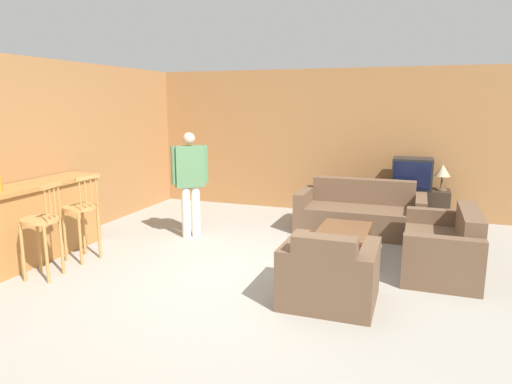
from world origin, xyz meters
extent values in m
plane|color=gray|center=(0.00, 0.00, 0.00)|extent=(24.00, 24.00, 0.00)
cube|color=#9E6B3D|center=(0.00, 3.61, 1.30)|extent=(9.40, 0.08, 2.60)
cube|color=#9E6B3D|center=(-3.12, 1.31, 1.30)|extent=(0.08, 8.61, 2.60)
cube|color=#A87038|center=(-2.79, -0.47, 0.47)|extent=(0.47, 2.23, 0.95)
cube|color=#A87038|center=(-2.79, -0.47, 0.97)|extent=(0.55, 2.29, 0.05)
cylinder|color=#B77F42|center=(-2.21, -0.81, 0.69)|extent=(0.49, 0.49, 0.04)
cylinder|color=#B77F42|center=(-2.38, -0.69, 0.34)|extent=(0.04, 0.04, 0.67)
cylinder|color=#B77F42|center=(-2.32, -0.98, 0.34)|extent=(0.04, 0.04, 0.67)
cylinder|color=#B77F42|center=(-2.09, -0.64, 0.34)|extent=(0.04, 0.04, 0.67)
cylinder|color=#B77F42|center=(-2.04, -0.93, 0.34)|extent=(0.04, 0.04, 0.67)
cylinder|color=#B77F42|center=(-2.05, -0.65, 0.89)|extent=(0.02, 0.02, 0.36)
cylinder|color=#B77F42|center=(-2.04, -0.74, 0.89)|extent=(0.02, 0.02, 0.36)
cylinder|color=#B77F42|center=(-2.02, -0.82, 0.89)|extent=(0.02, 0.02, 0.36)
cylinder|color=#B77F42|center=(-2.01, -0.90, 0.89)|extent=(0.02, 0.02, 0.36)
cube|color=#B77F42|center=(-2.03, -0.78, 1.09)|extent=(0.10, 0.36, 0.04)
cylinder|color=#B77F42|center=(-2.21, -0.15, 0.69)|extent=(0.49, 0.49, 0.04)
cylinder|color=#B77F42|center=(-2.32, 0.02, 0.34)|extent=(0.04, 0.04, 0.67)
cylinder|color=#B77F42|center=(-2.38, -0.26, 0.34)|extent=(0.04, 0.04, 0.67)
cylinder|color=#B77F42|center=(-2.04, -0.03, 0.34)|extent=(0.04, 0.04, 0.67)
cylinder|color=#B77F42|center=(-2.09, -0.32, 0.34)|extent=(0.04, 0.04, 0.67)
cylinder|color=#B77F42|center=(-2.01, -0.06, 0.89)|extent=(0.02, 0.02, 0.36)
cylinder|color=#B77F42|center=(-2.02, -0.14, 0.89)|extent=(0.02, 0.02, 0.36)
cylinder|color=#B77F42|center=(-2.04, -0.22, 0.89)|extent=(0.02, 0.02, 0.36)
cylinder|color=#B77F42|center=(-2.06, -0.30, 0.89)|extent=(0.02, 0.02, 0.36)
cube|color=#B77F42|center=(-2.03, -0.18, 1.09)|extent=(0.10, 0.36, 0.04)
cube|color=brown|center=(1.01, 2.32, 0.21)|extent=(1.61, 0.90, 0.41)
cube|color=brown|center=(1.01, 2.66, 0.61)|extent=(1.61, 0.22, 0.39)
cube|color=brown|center=(0.13, 2.32, 0.31)|extent=(0.16, 0.90, 0.62)
cube|color=brown|center=(1.90, 2.32, 0.31)|extent=(0.16, 0.90, 0.62)
cube|color=brown|center=(1.04, -0.34, 0.21)|extent=(0.60, 0.86, 0.41)
cube|color=brown|center=(1.04, -0.66, 0.60)|extent=(0.60, 0.22, 0.37)
cube|color=brown|center=(1.42, -0.34, 0.31)|extent=(0.16, 0.86, 0.61)
cube|color=brown|center=(0.65, -0.34, 0.31)|extent=(0.16, 0.86, 0.61)
cube|color=brown|center=(2.13, 0.98, 0.21)|extent=(0.83, 1.18, 0.41)
cube|color=brown|center=(2.43, 0.98, 0.59)|extent=(0.22, 1.18, 0.36)
cube|color=brown|center=(2.13, 1.65, 0.30)|extent=(0.83, 0.16, 0.61)
cube|color=brown|center=(2.13, 0.31, 0.30)|extent=(0.83, 0.16, 0.61)
cube|color=brown|center=(0.95, 1.09, 0.36)|extent=(0.65, 1.02, 0.04)
cube|color=brown|center=(0.66, 0.62, 0.17)|extent=(0.06, 0.06, 0.34)
cube|color=brown|center=(1.23, 0.62, 0.17)|extent=(0.06, 0.06, 0.34)
cube|color=brown|center=(0.66, 1.56, 0.17)|extent=(0.06, 0.06, 0.34)
cube|color=brown|center=(1.23, 1.56, 0.17)|extent=(0.06, 0.06, 0.34)
cube|color=#2D2319|center=(1.74, 3.21, 0.29)|extent=(1.22, 0.48, 0.59)
cube|color=black|center=(1.74, 3.21, 0.85)|extent=(0.63, 0.48, 0.51)
cube|color=black|center=(1.74, 2.97, 0.85)|extent=(0.56, 0.01, 0.44)
cylinder|color=brown|center=(2.20, 3.21, 0.60)|extent=(0.16, 0.16, 0.02)
cylinder|color=brown|center=(2.20, 3.21, 0.72)|extent=(0.03, 0.03, 0.21)
cone|color=tan|center=(2.20, 3.21, 0.92)|extent=(0.25, 0.25, 0.19)
cylinder|color=silver|center=(-1.30, 1.28, 0.39)|extent=(0.13, 0.13, 0.77)
cylinder|color=silver|center=(-1.42, 1.19, 0.39)|extent=(0.13, 0.13, 0.77)
cube|color=#4C754C|center=(-1.36, 1.24, 1.08)|extent=(0.44, 0.39, 0.61)
cylinder|color=#4C754C|center=(-1.18, 1.38, 1.10)|extent=(0.08, 0.08, 0.56)
cylinder|color=#4C754C|center=(-1.54, 1.09, 1.10)|extent=(0.08, 0.08, 0.56)
sphere|color=tan|center=(-1.36, 1.24, 1.49)|extent=(0.18, 0.18, 0.18)
camera|label=1|loc=(1.80, -4.72, 2.01)|focal=32.00mm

